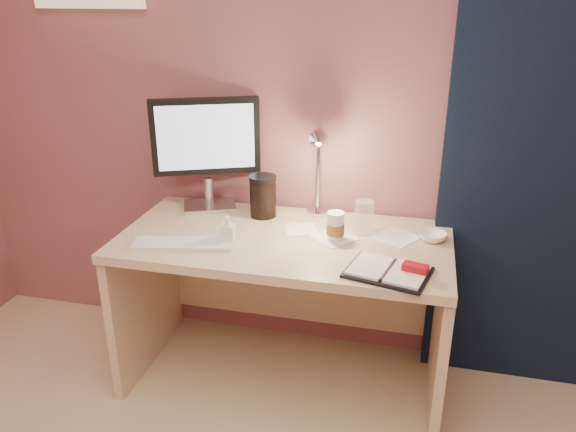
% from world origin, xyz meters
% --- Properties ---
extents(room, '(3.50, 3.50, 3.50)m').
position_xyz_m(room, '(0.95, 1.69, 1.14)').
color(room, '#C6B28E').
rests_on(room, ground).
extents(desk, '(1.40, 0.70, 0.73)m').
position_xyz_m(desk, '(0.00, 1.45, 0.50)').
color(desk, '#D1B294').
rests_on(desk, ground).
extents(monitor, '(0.47, 0.26, 0.53)m').
position_xyz_m(monitor, '(-0.43, 1.63, 1.05)').
color(monitor, silver).
rests_on(monitor, desk).
extents(keyboard, '(0.42, 0.20, 0.02)m').
position_xyz_m(keyboard, '(-0.38, 1.20, 0.74)').
color(keyboard, white).
rests_on(keyboard, desk).
extents(planner, '(0.34, 0.28, 0.05)m').
position_xyz_m(planner, '(0.46, 1.15, 0.74)').
color(planner, black).
rests_on(planner, desk).
extents(paper_a, '(0.18, 0.18, 0.00)m').
position_xyz_m(paper_a, '(0.05, 1.47, 0.73)').
color(paper_a, white).
rests_on(paper_a, desk).
extents(paper_b, '(0.22, 0.22, 0.00)m').
position_xyz_m(paper_b, '(0.46, 1.49, 0.73)').
color(paper_b, white).
rests_on(paper_b, desk).
extents(paper_c, '(0.22, 0.22, 0.00)m').
position_xyz_m(paper_c, '(0.21, 1.42, 0.73)').
color(paper_c, white).
rests_on(paper_c, desk).
extents(coffee_cup, '(0.07, 0.07, 0.12)m').
position_xyz_m(coffee_cup, '(0.21, 1.41, 0.79)').
color(coffee_cup, white).
rests_on(coffee_cup, desk).
extents(clear_cup, '(0.08, 0.08, 0.14)m').
position_xyz_m(clear_cup, '(0.32, 1.51, 0.80)').
color(clear_cup, white).
rests_on(clear_cup, desk).
extents(bowl, '(0.13, 0.13, 0.04)m').
position_xyz_m(bowl, '(0.61, 1.49, 0.75)').
color(bowl, white).
rests_on(bowl, desk).
extents(lotion_bottle, '(0.06, 0.06, 0.12)m').
position_xyz_m(lotion_bottle, '(-0.21, 1.27, 0.79)').
color(lotion_bottle, white).
rests_on(lotion_bottle, desk).
extents(dark_jar, '(0.12, 0.12, 0.17)m').
position_xyz_m(dark_jar, '(-0.15, 1.59, 0.82)').
color(dark_jar, black).
rests_on(dark_jar, desk).
extents(desk_lamp, '(0.13, 0.27, 0.44)m').
position_xyz_m(desk_lamp, '(0.07, 1.57, 1.00)').
color(desk_lamp, silver).
rests_on(desk_lamp, desk).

